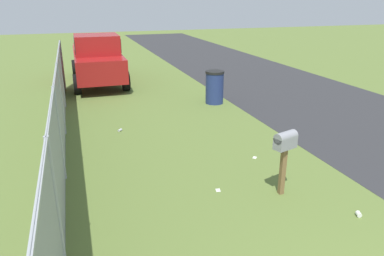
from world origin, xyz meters
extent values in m
cube|color=brown|center=(4.29, -0.49, 0.46)|extent=(0.09, 0.09, 0.93)
cube|color=gray|center=(4.29, -0.49, 1.04)|extent=(0.32, 0.48, 0.22)
cylinder|color=gray|center=(4.29, -0.49, 1.15)|extent=(0.32, 0.48, 0.20)
cube|color=red|center=(4.40, -0.49, 1.10)|extent=(0.02, 0.04, 0.18)
cube|color=maroon|center=(15.06, 1.98, 0.88)|extent=(5.35, 1.87, 0.90)
cube|color=maroon|center=(14.42, 1.98, 1.71)|extent=(1.82, 1.71, 0.76)
cube|color=black|center=(14.42, 1.98, 1.71)|extent=(1.77, 1.75, 0.53)
cube|color=maroon|center=(16.23, 1.13, 1.39)|extent=(2.78, 0.09, 0.12)
cube|color=maroon|center=(16.24, 2.83, 1.39)|extent=(2.78, 0.09, 0.12)
cylinder|color=black|center=(13.30, 1.06, 0.38)|extent=(0.76, 0.26, 0.76)
cylinder|color=black|center=(13.30, 2.91, 0.38)|extent=(0.76, 0.26, 0.76)
cylinder|color=black|center=(16.82, 1.05, 0.38)|extent=(0.76, 0.26, 0.76)
cylinder|color=black|center=(16.83, 2.90, 0.38)|extent=(0.76, 0.26, 0.76)
cylinder|color=navy|center=(10.48, -1.59, 0.53)|extent=(0.61, 0.61, 1.05)
cylinder|color=black|center=(10.48, -1.59, 1.09)|extent=(0.65, 0.65, 0.08)
cylinder|color=#9EA3A8|center=(3.49, 3.38, 0.96)|extent=(0.07, 0.07, 1.92)
cylinder|color=#9EA3A8|center=(6.21, 3.38, 0.96)|extent=(0.07, 0.07, 1.92)
cylinder|color=#9EA3A8|center=(8.92, 3.38, 0.96)|extent=(0.07, 0.07, 1.92)
cylinder|color=#9EA3A8|center=(11.63, 3.38, 0.96)|extent=(0.07, 0.07, 1.92)
cylinder|color=#9EA3A8|center=(14.35, 3.38, 0.96)|extent=(0.07, 0.07, 1.92)
cube|color=#9EA3A8|center=(7.56, 3.38, 1.89)|extent=(13.57, 0.04, 0.04)
cube|color=gray|center=(7.56, 3.38, 0.96)|extent=(13.57, 0.01, 1.92)
cylinder|color=silver|center=(8.64, 1.94, 0.03)|extent=(0.13, 0.13, 0.07)
cylinder|color=white|center=(3.21, -1.34, 0.04)|extent=(0.12, 0.11, 0.08)
cube|color=silver|center=(4.77, 0.59, 0.00)|extent=(0.13, 0.11, 0.01)
cube|color=silver|center=(5.90, -0.79, 0.00)|extent=(0.15, 0.14, 0.01)
camera|label=1|loc=(-0.88, 2.98, 3.49)|focal=33.81mm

